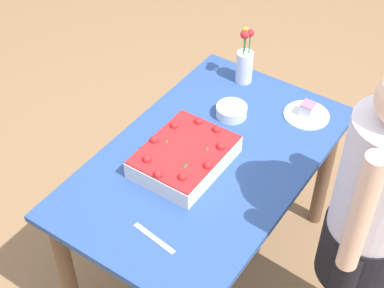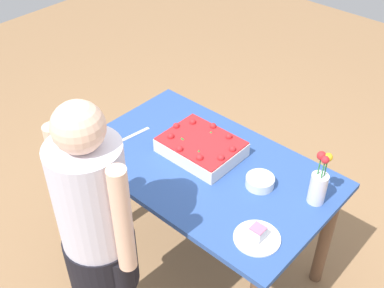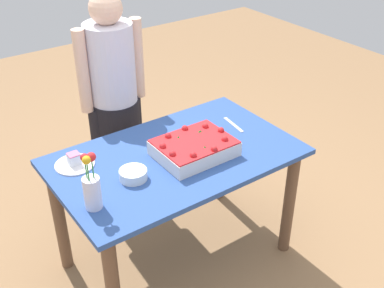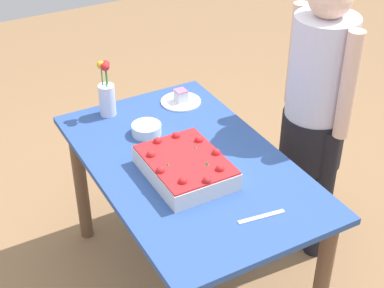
{
  "view_description": "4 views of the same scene",
  "coord_description": "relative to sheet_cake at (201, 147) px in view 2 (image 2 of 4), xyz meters",
  "views": [
    {
      "loc": [
        1.51,
        0.95,
        2.49
      ],
      "look_at": [
        0.01,
        -0.07,
        0.81
      ],
      "focal_mm": 55.0,
      "sensor_mm": 36.0,
      "label": 1
    },
    {
      "loc": [
        -1.21,
        1.45,
        2.4
      ],
      "look_at": [
        0.06,
        0.04,
        0.89
      ],
      "focal_mm": 45.0,
      "sensor_mm": 36.0,
      "label": 2
    },
    {
      "loc": [
        -1.2,
        -1.84,
        2.17
      ],
      "look_at": [
        0.08,
        -0.05,
        0.82
      ],
      "focal_mm": 45.0,
      "sensor_mm": 36.0,
      "label": 3
    },
    {
      "loc": [
        1.87,
        -1.02,
        2.27
      ],
      "look_at": [
        0.01,
        0.02,
        0.85
      ],
      "focal_mm": 55.0,
      "sensor_mm": 36.0,
      "label": 4
    }
  ],
  "objects": [
    {
      "name": "person_standing",
      "position": [
        -0.08,
        0.77,
        0.05
      ],
      "size": [
        0.45,
        0.31,
        1.49
      ],
      "rotation": [
        0.0,
        0.0,
        -1.57
      ],
      "color": "black",
      "rests_on": "ground_plane"
    },
    {
      "name": "flower_vase",
      "position": [
        -0.64,
        -0.09,
        0.07
      ],
      "size": [
        0.08,
        0.08,
        0.29
      ],
      "color": "white",
      "rests_on": "dining_table"
    },
    {
      "name": "dining_table",
      "position": [
        -0.08,
        0.06,
        -0.18
      ],
      "size": [
        1.33,
        0.81,
        0.75
      ],
      "color": "#2F5097",
      "rests_on": "ground_plane"
    },
    {
      "name": "serving_plate_with_slice",
      "position": [
        -0.57,
        0.28,
        -0.03
      ],
      "size": [
        0.21,
        0.21,
        0.07
      ],
      "color": "white",
      "rests_on": "dining_table"
    },
    {
      "name": "ground_plane",
      "position": [
        -0.08,
        0.06,
        -0.8
      ],
      "size": [
        8.0,
        8.0,
        0.0
      ],
      "primitive_type": "plane",
      "color": "#9A724B"
    },
    {
      "name": "cake_knife",
      "position": [
        0.39,
        0.13,
        -0.04
      ],
      "size": [
        0.05,
        0.2,
        0.0
      ],
      "primitive_type": "cube",
      "rotation": [
        0.0,
        0.0,
        1.44
      ],
      "color": "silver",
      "rests_on": "dining_table"
    },
    {
      "name": "sheet_cake",
      "position": [
        0.0,
        0.0,
        0.0
      ],
      "size": [
        0.41,
        0.31,
        0.11
      ],
      "color": "silver",
      "rests_on": "dining_table"
    },
    {
      "name": "fruit_bowl",
      "position": [
        -0.38,
        -0.0,
        -0.02
      ],
      "size": [
        0.14,
        0.14,
        0.05
      ],
      "primitive_type": "cylinder",
      "color": "silver",
      "rests_on": "dining_table"
    }
  ]
}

